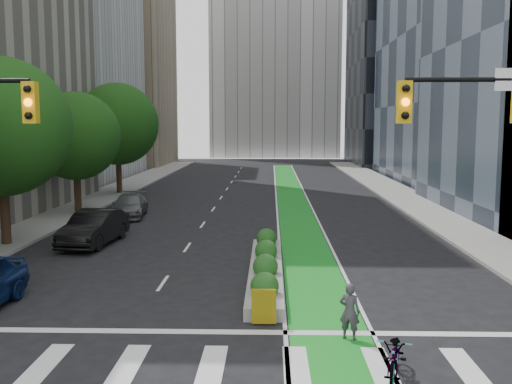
# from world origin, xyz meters

# --- Properties ---
(ground) EXTENTS (160.00, 160.00, 0.00)m
(ground) POSITION_xyz_m (0.00, 0.00, 0.00)
(ground) COLOR black
(ground) RESTS_ON ground
(sidewalk_left) EXTENTS (3.60, 90.00, 0.15)m
(sidewalk_left) POSITION_xyz_m (-11.80, 25.00, 0.07)
(sidewalk_left) COLOR gray
(sidewalk_left) RESTS_ON ground
(sidewalk_right) EXTENTS (3.60, 90.00, 0.15)m
(sidewalk_right) POSITION_xyz_m (11.80, 25.00, 0.07)
(sidewalk_right) COLOR gray
(sidewalk_right) RESTS_ON ground
(bike_lane_paint) EXTENTS (2.20, 70.00, 0.01)m
(bike_lane_paint) POSITION_xyz_m (3.00, 30.00, 0.01)
(bike_lane_paint) COLOR #198B22
(bike_lane_paint) RESTS_ON ground
(building_tan_far) EXTENTS (14.00, 16.00, 26.00)m
(building_tan_far) POSITION_xyz_m (-20.00, 66.00, 13.00)
(building_tan_far) COLOR tan
(building_tan_far) RESTS_ON ground
(building_dark_end) EXTENTS (14.00, 18.00, 28.00)m
(building_dark_end) POSITION_xyz_m (20.00, 68.00, 14.00)
(building_dark_end) COLOR black
(building_dark_end) RESTS_ON ground
(tree_mid) EXTENTS (6.40, 6.40, 8.78)m
(tree_mid) POSITION_xyz_m (-11.00, 12.00, 5.57)
(tree_mid) COLOR black
(tree_mid) RESTS_ON ground
(tree_midfar) EXTENTS (5.60, 5.60, 7.76)m
(tree_midfar) POSITION_xyz_m (-11.00, 22.00, 4.95)
(tree_midfar) COLOR black
(tree_midfar) RESTS_ON ground
(tree_far) EXTENTS (6.60, 6.60, 9.00)m
(tree_far) POSITION_xyz_m (-11.00, 32.00, 5.69)
(tree_far) COLOR black
(tree_far) RESTS_ON ground
(median_planter) EXTENTS (1.20, 10.26, 1.10)m
(median_planter) POSITION_xyz_m (1.20, 7.04, 0.37)
(median_planter) COLOR gray
(median_planter) RESTS_ON ground
(bicycle) EXTENTS (1.28, 2.24, 1.11)m
(bicycle) POSITION_xyz_m (4.18, -1.65, 0.56)
(bicycle) COLOR gray
(bicycle) RESTS_ON ground
(cyclist) EXTENTS (0.66, 0.55, 1.53)m
(cyclist) POSITION_xyz_m (3.49, 0.78, 0.77)
(cyclist) COLOR #3B353F
(cyclist) RESTS_ON ground
(parked_car_left_mid) EXTENTS (2.23, 5.13, 1.64)m
(parked_car_left_mid) POSITION_xyz_m (-7.00, 12.50, 0.82)
(parked_car_left_mid) COLOR black
(parked_car_left_mid) RESTS_ON ground
(parked_car_left_far) EXTENTS (2.45, 4.98, 1.39)m
(parked_car_left_far) POSITION_xyz_m (-7.36, 20.69, 0.70)
(parked_car_left_far) COLOR #505154
(parked_car_left_far) RESTS_ON ground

